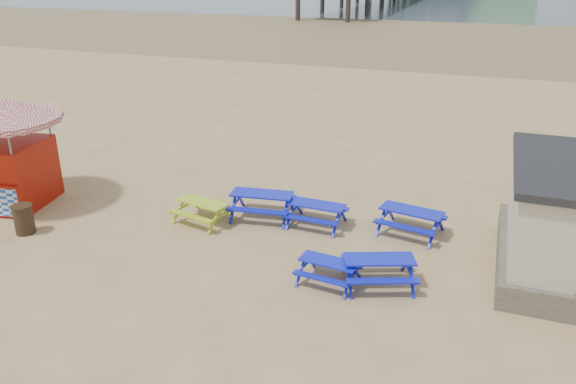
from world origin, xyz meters
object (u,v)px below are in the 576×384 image
at_px(picnic_table_blue_a, 317,214).
at_px(picnic_table_yellow, 203,212).
at_px(picnic_table_blue_b, 262,205).
at_px(ice_cream_kiosk, 1,138).
at_px(litter_bin, 24,219).

distance_m(picnic_table_blue_a, picnic_table_yellow, 3.76).
distance_m(picnic_table_blue_a, picnic_table_blue_b, 1.93).
bearing_deg(ice_cream_kiosk, litter_bin, -48.58).
relative_size(picnic_table_blue_a, picnic_table_yellow, 0.92).
bearing_deg(picnic_table_yellow, picnic_table_blue_b, 45.20).
bearing_deg(litter_bin, picnic_table_yellow, 28.44).
height_order(picnic_table_blue_b, litter_bin, litter_bin).
xyz_separation_m(picnic_table_blue_a, picnic_table_yellow, (-3.60, -1.07, -0.01)).
relative_size(picnic_table_yellow, litter_bin, 2.13).
xyz_separation_m(picnic_table_yellow, litter_bin, (-4.95, -2.68, 0.12)).
bearing_deg(picnic_table_blue_b, picnic_table_yellow, -156.17).
xyz_separation_m(ice_cream_kiosk, litter_bin, (2.19, -1.72, -1.95)).
height_order(picnic_table_yellow, ice_cream_kiosk, ice_cream_kiosk).
distance_m(picnic_table_blue_b, picnic_table_yellow, 1.98).
height_order(picnic_table_blue_a, picnic_table_blue_b, picnic_table_blue_b).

